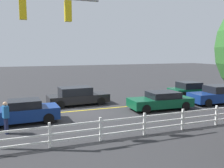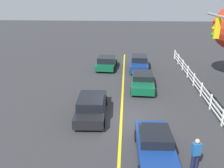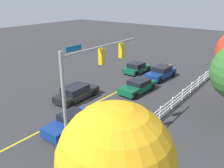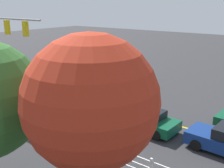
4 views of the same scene
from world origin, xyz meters
name	(u,v)px [view 2 (image 2 of 4)]	position (x,y,z in m)	size (l,w,h in m)	color
ground_plane	(121,119)	(0.00, 0.00, 0.00)	(120.00, 120.00, 0.00)	#2D2D30
lane_center_stripe	(122,95)	(-4.00, 0.00, 0.00)	(28.00, 0.16, 0.01)	gold
car_0	(143,81)	(-5.75, 1.72, 0.65)	(4.74, 2.18, 1.31)	#0C4C2D
car_1	(107,63)	(-11.32, -1.90, 0.66)	(4.08, 2.24, 1.38)	#0C4C2D
car_2	(92,106)	(-0.36, -2.03, 0.71)	(4.86, 2.13, 1.45)	black
car_3	(155,146)	(3.94, 1.78, 0.67)	(4.41, 1.95, 1.40)	navy
car_4	(139,63)	(-11.26, 1.67, 0.72)	(4.82, 2.12, 1.49)	navy
pedestrian	(196,153)	(4.75, 3.55, 0.93)	(0.36, 0.46, 1.69)	#191E3F
white_rail_fence	(206,95)	(-3.00, 6.33, 0.60)	(26.10, 0.10, 1.15)	white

